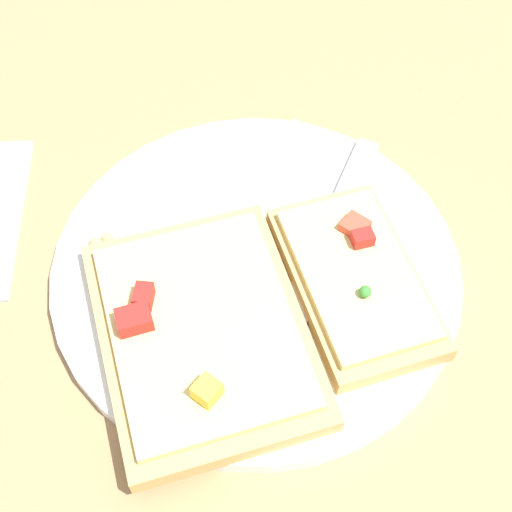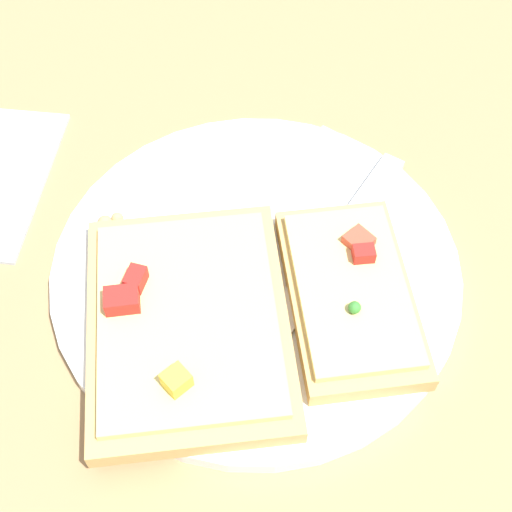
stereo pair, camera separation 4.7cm
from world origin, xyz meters
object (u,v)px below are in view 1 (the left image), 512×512
object	(u,v)px
knife	(333,227)
pizza_slice_main	(202,331)
fork	(236,231)
plate	(256,269)
pizza_slice_corner	(355,278)

from	to	relation	value
knife	pizza_slice_main	size ratio (longest dim) A/B	1.00
fork	knife	size ratio (longest dim) A/B	1.00
plate	knife	size ratio (longest dim) A/B	1.46
plate	fork	size ratio (longest dim) A/B	1.46
fork	knife	distance (m)	0.07
pizza_slice_main	pizza_slice_corner	size ratio (longest dim) A/B	1.25
plate	pizza_slice_corner	world-z (taller)	pizza_slice_corner
fork	knife	world-z (taller)	knife
plate	fork	distance (m)	0.03
knife	pizza_slice_corner	bearing A→B (deg)	35.74
plate	knife	distance (m)	0.06
plate	pizza_slice_corner	bearing A→B (deg)	-108.57
plate	knife	xyz separation A→B (m)	(0.03, -0.06, 0.01)
plate	pizza_slice_corner	size ratio (longest dim) A/B	1.82
knife	fork	bearing A→B (deg)	-64.61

